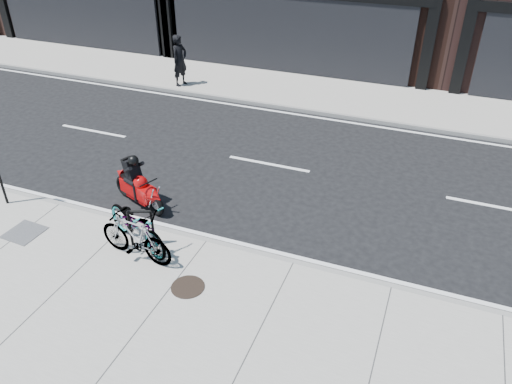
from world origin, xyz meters
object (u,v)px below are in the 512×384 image
at_px(bicycle_front, 137,224).
at_px(pedestrian, 180,60).
at_px(manhole_cover, 188,287).
at_px(motorcycle, 140,187).
at_px(bicycle_rear, 135,237).
at_px(utility_grate, 24,232).
at_px(bike_rack, 141,225).

bearing_deg(bicycle_front, pedestrian, 47.43).
relative_size(bicycle_front, manhole_cover, 3.06).
bearing_deg(pedestrian, manhole_cover, -135.73).
bearing_deg(motorcycle, bicycle_rear, -39.00).
distance_m(pedestrian, utility_grate, 9.84).
relative_size(bike_rack, bicycle_front, 0.45).
xyz_separation_m(manhole_cover, utility_grate, (-4.25, 0.23, 0.00)).
bearing_deg(pedestrian, bike_rack, -141.01).
bearing_deg(bicycle_front, bicycle_rear, -127.38).
bearing_deg(manhole_cover, pedestrian, 119.16).
bearing_deg(bicycle_rear, bicycle_front, -145.20).
bearing_deg(motorcycle, bike_rack, -35.64).
bearing_deg(bike_rack, pedestrian, 113.89).
xyz_separation_m(bicycle_front, manhole_cover, (1.62, -0.84, -0.52)).
bearing_deg(utility_grate, pedestrian, 97.59).
bearing_deg(bicycle_front, utility_grate, 127.05).
bearing_deg(bicycle_rear, utility_grate, -79.61).
height_order(bike_rack, pedestrian, pedestrian).
bearing_deg(bicycle_rear, pedestrian, -150.17).
xyz_separation_m(bicycle_rear, utility_grate, (-2.85, -0.21, -0.52)).
xyz_separation_m(motorcycle, manhole_cover, (2.48, -2.29, -0.42)).
distance_m(bike_rack, pedestrian, 9.96).
xyz_separation_m(bike_rack, utility_grate, (-2.74, -0.61, -0.52)).
relative_size(motorcycle, pedestrian, 0.93).
bearing_deg(bicycle_rear, manhole_cover, 78.97).
xyz_separation_m(pedestrian, manhole_cover, (5.54, -9.94, -0.94)).
relative_size(bike_rack, utility_grate, 1.20).
bearing_deg(bicycle_rear, bike_rack, -157.62).
xyz_separation_m(bike_rack, pedestrian, (-4.03, 9.10, 0.42)).
height_order(pedestrian, utility_grate, pedestrian).
distance_m(pedestrian, manhole_cover, 11.42).
height_order(bike_rack, manhole_cover, bike_rack).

